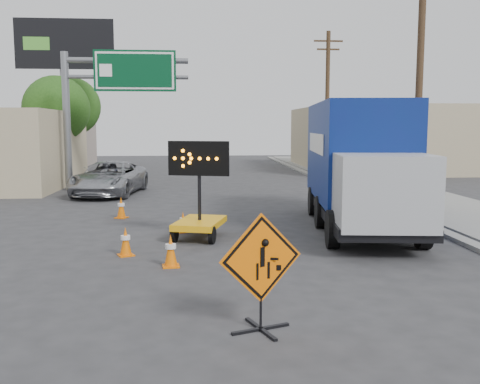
{
  "coord_description": "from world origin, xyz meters",
  "views": [
    {
      "loc": [
        -0.03,
        -9.16,
        3.18
      ],
      "look_at": [
        0.86,
        2.24,
        1.77
      ],
      "focal_mm": 40.0,
      "sensor_mm": 36.0,
      "label": 1
    }
  ],
  "objects": [
    {
      "name": "box_truck",
      "position": [
        4.93,
        7.04,
        1.78
      ],
      "size": [
        3.38,
        8.5,
        3.92
      ],
      "rotation": [
        0.0,
        0.0,
        -0.12
      ],
      "color": "black",
      "rests_on": "ground"
    },
    {
      "name": "tree_left_far",
      "position": [
        -9.0,
        30.0,
        4.6
      ],
      "size": [
        4.1,
        4.1,
        6.66
      ],
      "color": "#412B1B",
      "rests_on": "ground"
    },
    {
      "name": "cone_c",
      "position": [
        -0.51,
        6.81,
        0.32
      ],
      "size": [
        0.42,
        0.42,
        0.64
      ],
      "rotation": [
        0.0,
        0.0,
        0.38
      ],
      "color": "orange",
      "rests_on": "ground"
    },
    {
      "name": "highway_gantry",
      "position": [
        -4.43,
        17.96,
        5.07
      ],
      "size": [
        6.18,
        0.38,
        6.9
      ],
      "color": "slate",
      "rests_on": "ground"
    },
    {
      "name": "billboard",
      "position": [
        -8.35,
        25.87,
        7.35
      ],
      "size": [
        6.1,
        0.54,
        9.85
      ],
      "color": "slate",
      "rests_on": "ground"
    },
    {
      "name": "cone_d",
      "position": [
        -2.74,
        9.53,
        0.37
      ],
      "size": [
        0.5,
        0.5,
        0.74
      ],
      "rotation": [
        0.0,
        0.0,
        -0.41
      ],
      "color": "orange",
      "rests_on": "ground"
    },
    {
      "name": "storefront_left_far",
      "position": [
        -15.0,
        34.0,
        2.2
      ],
      "size": [
        12.0,
        10.0,
        4.4
      ],
      "primitive_type": "cube",
      "color": "gray",
      "rests_on": "ground"
    },
    {
      "name": "arrow_board",
      "position": [
        -0.01,
        5.92,
        0.63
      ],
      "size": [
        1.72,
        2.19,
        2.78
      ],
      "rotation": [
        0.0,
        0.0,
        -0.27
      ],
      "color": "#F5A90D",
      "rests_on": "ground"
    },
    {
      "name": "construction_sign",
      "position": [
        0.92,
        -1.16,
        0.98
      ],
      "size": [
        1.33,
        0.96,
        1.86
      ],
      "rotation": [
        0.0,
        0.0,
        0.36
      ],
      "color": "black",
      "rests_on": "ground"
    },
    {
      "name": "utility_pole_far",
      "position": [
        8.0,
        24.0,
        4.68
      ],
      "size": [
        1.8,
        0.26,
        9.0
      ],
      "color": "#412B1B",
      "rests_on": "ground"
    },
    {
      "name": "pickup_truck",
      "position": [
        -4.2,
        16.15,
        0.78
      ],
      "size": [
        3.3,
        5.89,
        1.56
      ],
      "primitive_type": "imported",
      "rotation": [
        0.0,
        0.0,
        -0.13
      ],
      "color": "#A5A7AC",
      "rests_on": "ground"
    },
    {
      "name": "cone_b",
      "position": [
        -1.85,
        3.96,
        0.36
      ],
      "size": [
        0.48,
        0.48,
        0.72
      ],
      "rotation": [
        0.0,
        0.0,
        0.42
      ],
      "color": "orange",
      "rests_on": "ground"
    },
    {
      "name": "ground",
      "position": [
        0.0,
        0.0,
        0.0
      ],
      "size": [
        100.0,
        100.0,
        0.0
      ],
      "primitive_type": "plane",
      "color": "#2D2D30",
      "rests_on": "ground"
    },
    {
      "name": "curb_right",
      "position": [
        7.2,
        15.0,
        0.06
      ],
      "size": [
        0.4,
        60.0,
        0.12
      ],
      "primitive_type": "cube",
      "color": "gray",
      "rests_on": "ground"
    },
    {
      "name": "cone_a",
      "position": [
        -0.68,
        2.81,
        0.38
      ],
      "size": [
        0.42,
        0.42,
        0.75
      ],
      "rotation": [
        0.0,
        0.0,
        0.12
      ],
      "color": "orange",
      "rests_on": "ground"
    },
    {
      "name": "tree_left_near",
      "position": [
        -8.0,
        22.0,
        4.16
      ],
      "size": [
        3.71,
        3.71,
        6.03
      ],
      "color": "#412B1B",
      "rests_on": "ground"
    },
    {
      "name": "building_right_far",
      "position": [
        13.0,
        30.0,
        2.3
      ],
      "size": [
        10.0,
        14.0,
        4.6
      ],
      "primitive_type": "cube",
      "color": "tan",
      "rests_on": "ground"
    },
    {
      "name": "sidewalk_right",
      "position": [
        9.5,
        15.0,
        0.07
      ],
      "size": [
        4.0,
        60.0,
        0.15
      ],
      "primitive_type": "cube",
      "color": "gray",
      "rests_on": "ground"
    },
    {
      "name": "utility_pole_near",
      "position": [
        8.0,
        10.0,
        4.68
      ],
      "size": [
        1.8,
        0.26,
        9.0
      ],
      "color": "#412B1B",
      "rests_on": "ground"
    }
  ]
}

